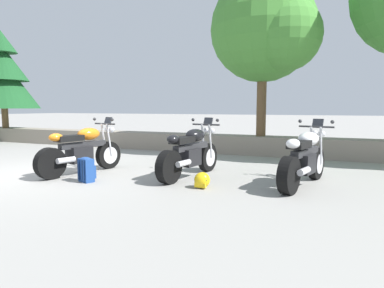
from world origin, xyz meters
TOP-DOWN VIEW (x-y plane):
  - ground_plane at (0.00, 0.00)m, footprint 120.00×120.00m
  - stone_wall at (0.00, 4.80)m, footprint 36.00×0.80m
  - motorcycle_orange_near_left at (0.91, 0.48)m, footprint 0.78×2.05m
  - motorcycle_black_centre at (3.17, 1.06)m, footprint 0.67×2.06m
  - motorcycle_white_far_right at (5.35, 1.13)m, footprint 0.80×2.04m
  - rider_backpack at (1.55, -0.15)m, footprint 0.34×0.32m
  - rider_helmet at (3.73, 0.24)m, footprint 0.28×0.28m
  - pine_tree_far_left at (-6.74, 4.62)m, footprint 2.76×2.76m
  - leafy_tree_mid_left at (3.93, 4.79)m, footprint 3.19×3.04m

SIDE VIEW (x-z plane):
  - ground_plane at x=0.00m, z-range 0.00..0.00m
  - rider_helmet at x=3.73m, z-range 0.00..0.28m
  - rider_backpack at x=1.55m, z-range 0.01..0.48m
  - stone_wall at x=0.00m, z-range 0.00..0.55m
  - motorcycle_orange_near_left at x=0.91m, z-range -0.10..1.07m
  - motorcycle_black_centre at x=3.17m, z-range -0.10..1.07m
  - motorcycle_white_far_right at x=5.35m, z-range -0.10..1.07m
  - pine_tree_far_left at x=-6.74m, z-range 0.71..4.67m
  - leafy_tree_mid_left at x=3.93m, z-range 1.27..5.88m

